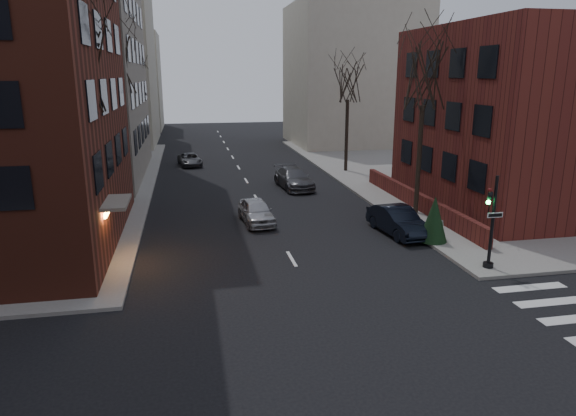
% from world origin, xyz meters
% --- Properties ---
extents(sidewalk_far_right, '(44.00, 44.00, 0.15)m').
position_xyz_m(sidewalk_far_right, '(29.00, 30.00, 0.07)').
color(sidewalk_far_right, gray).
rests_on(sidewalk_far_right, ground).
extents(building_right_brick, '(12.00, 14.00, 11.00)m').
position_xyz_m(building_right_brick, '(16.50, 19.00, 5.50)').
color(building_right_brick, '#5B201A').
rests_on(building_right_brick, ground).
extents(low_wall_right, '(0.35, 16.00, 1.00)m').
position_xyz_m(low_wall_right, '(9.30, 19.00, 0.65)').
color(low_wall_right, '#5B201A').
rests_on(low_wall_right, sidewalk_far_right).
extents(building_distant_la, '(14.00, 16.00, 18.00)m').
position_xyz_m(building_distant_la, '(-15.00, 55.00, 9.00)').
color(building_distant_la, '#B7AF9A').
rests_on(building_distant_la, ground).
extents(building_distant_ra, '(14.00, 14.00, 16.00)m').
position_xyz_m(building_distant_ra, '(15.00, 50.00, 8.00)').
color(building_distant_ra, '#B7AF9A').
rests_on(building_distant_ra, ground).
extents(building_distant_lb, '(10.00, 12.00, 14.00)m').
position_xyz_m(building_distant_lb, '(-13.00, 72.00, 7.00)').
color(building_distant_lb, '#B7AF9A').
rests_on(building_distant_lb, ground).
extents(traffic_signal, '(0.76, 0.44, 4.00)m').
position_xyz_m(traffic_signal, '(7.94, 8.99, 1.91)').
color(traffic_signal, black).
rests_on(traffic_signal, sidewalk_far_right).
extents(tree_left_a, '(4.18, 4.18, 10.26)m').
position_xyz_m(tree_left_a, '(-8.80, 14.00, 8.47)').
color(tree_left_a, '#2D231C').
rests_on(tree_left_a, sidewalk_far_left).
extents(tree_left_b, '(4.40, 4.40, 10.80)m').
position_xyz_m(tree_left_b, '(-8.80, 26.00, 8.91)').
color(tree_left_b, '#2D231C').
rests_on(tree_left_b, sidewalk_far_left).
extents(tree_left_c, '(3.96, 3.96, 9.72)m').
position_xyz_m(tree_left_c, '(-8.80, 40.00, 8.03)').
color(tree_left_c, '#2D231C').
rests_on(tree_left_c, sidewalk_far_left).
extents(tree_right_a, '(3.96, 3.96, 9.72)m').
position_xyz_m(tree_right_a, '(8.80, 18.00, 8.03)').
color(tree_right_a, '#2D231C').
rests_on(tree_right_a, sidewalk_far_right).
extents(tree_right_b, '(3.74, 3.74, 9.18)m').
position_xyz_m(tree_right_b, '(8.80, 32.00, 7.59)').
color(tree_right_b, '#2D231C').
rests_on(tree_right_b, sidewalk_far_right).
extents(streetlamp_near, '(0.36, 0.36, 6.28)m').
position_xyz_m(streetlamp_near, '(-8.20, 22.00, 4.24)').
color(streetlamp_near, black).
rests_on(streetlamp_near, sidewalk_far_left).
extents(streetlamp_far, '(0.36, 0.36, 6.28)m').
position_xyz_m(streetlamp_far, '(-8.20, 42.00, 4.24)').
color(streetlamp_far, black).
rests_on(streetlamp_far, sidewalk_far_left).
extents(parked_sedan, '(2.06, 4.59, 1.46)m').
position_xyz_m(parked_sedan, '(6.20, 14.58, 0.73)').
color(parked_sedan, black).
rests_on(parked_sedan, ground).
extents(car_lane_silver, '(1.95, 4.14, 1.37)m').
position_xyz_m(car_lane_silver, '(-0.80, 18.12, 0.68)').
color(car_lane_silver, '#A6A6AB').
rests_on(car_lane_silver, ground).
extents(car_lane_gray, '(2.50, 5.23, 1.47)m').
position_xyz_m(car_lane_gray, '(3.14, 26.65, 0.74)').
color(car_lane_gray, '#46464B').
rests_on(car_lane_gray, ground).
extents(car_lane_far, '(2.37, 4.24, 1.12)m').
position_xyz_m(car_lane_far, '(-4.27, 37.83, 0.56)').
color(car_lane_far, '#3F4044').
rests_on(car_lane_far, ground).
extents(sandwich_board, '(0.60, 0.72, 0.99)m').
position_xyz_m(sandwich_board, '(7.68, 13.24, 0.65)').
color(sandwich_board, white).
rests_on(sandwich_board, sidewalk_far_right).
extents(evergreen_shrub, '(1.43, 1.43, 2.28)m').
position_xyz_m(evergreen_shrub, '(7.30, 12.76, 1.29)').
color(evergreen_shrub, black).
rests_on(evergreen_shrub, sidewalk_far_right).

